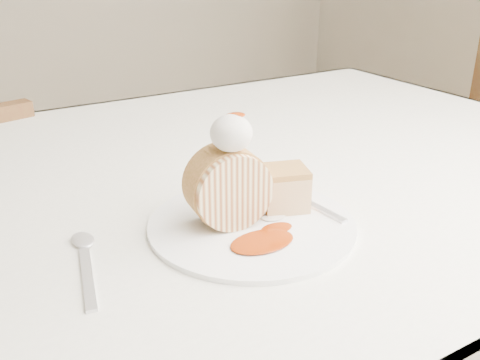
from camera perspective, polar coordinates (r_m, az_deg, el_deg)
table at (r=0.81m, az=-4.74°, el=-5.15°), size 1.40×0.90×0.75m
plate at (r=0.62m, az=1.27°, el=-4.76°), size 0.30×0.30×0.01m
roulade_slice at (r=0.60m, az=-1.25°, el=-0.78°), size 0.09×0.06×0.09m
cake_chunk at (r=0.65m, az=4.71°, el=-1.14°), size 0.07×0.06×0.04m
whipped_cream at (r=0.57m, az=-0.94°, el=5.02°), size 0.05×0.05×0.04m
caramel_drizzle at (r=0.57m, az=-0.52°, el=7.41°), size 0.02×0.02×0.01m
caramel_pool at (r=0.58m, az=2.38°, el=-6.56°), size 0.09×0.07×0.00m
fork at (r=0.66m, az=7.94°, el=-2.74°), size 0.03×0.14×0.00m
spoon at (r=0.55m, az=-15.94°, el=-9.95°), size 0.05×0.14×0.00m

